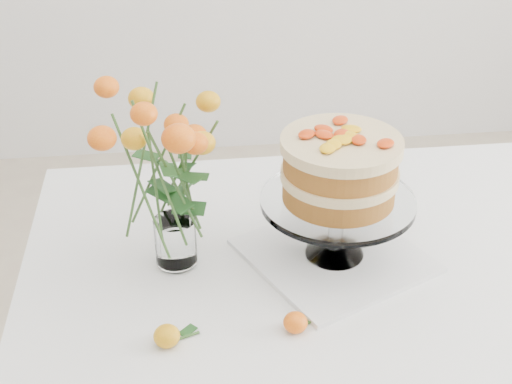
# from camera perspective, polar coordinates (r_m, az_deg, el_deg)

# --- Properties ---
(table) EXTENTS (1.43, 0.93, 0.76)m
(table) POSITION_cam_1_polar(r_m,az_deg,el_deg) (1.58, 8.28, -7.36)
(table) COLOR tan
(table) RESTS_ON ground
(napkin) EXTENTS (0.44, 0.44, 0.01)m
(napkin) POSITION_cam_1_polar(r_m,az_deg,el_deg) (1.51, 6.26, -5.06)
(napkin) COLOR white
(napkin) RESTS_ON table
(cake_stand) EXTENTS (0.31, 0.31, 0.28)m
(cake_stand) POSITION_cam_1_polar(r_m,az_deg,el_deg) (1.40, 6.70, 1.32)
(cake_stand) COLOR white
(cake_stand) RESTS_ON napkin
(rose_vase) EXTENTS (0.34, 0.34, 0.43)m
(rose_vase) POSITION_cam_1_polar(r_m,az_deg,el_deg) (1.36, -6.93, 2.90)
(rose_vase) COLOR white
(rose_vase) RESTS_ON table
(loose_rose_near) EXTENTS (0.08, 0.05, 0.04)m
(loose_rose_near) POSITION_cam_1_polar(r_m,az_deg,el_deg) (1.29, -7.14, -11.36)
(loose_rose_near) COLOR orange
(loose_rose_near) RESTS_ON table
(loose_rose_far) EXTENTS (0.08, 0.05, 0.04)m
(loose_rose_far) POSITION_cam_1_polar(r_m,az_deg,el_deg) (1.32, 3.19, -10.38)
(loose_rose_far) COLOR #E6500B
(loose_rose_far) RESTS_ON table
(stray_petal_a) EXTENTS (0.03, 0.02, 0.00)m
(stray_petal_a) POSITION_cam_1_polar(r_m,az_deg,el_deg) (1.42, 4.79, -7.61)
(stray_petal_a) COLOR #FBB60F
(stray_petal_a) RESTS_ON table
(stray_petal_b) EXTENTS (0.03, 0.02, 0.00)m
(stray_petal_b) POSITION_cam_1_polar(r_m,az_deg,el_deg) (1.41, 9.13, -8.23)
(stray_petal_b) COLOR #FBB60F
(stray_petal_b) RESTS_ON table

